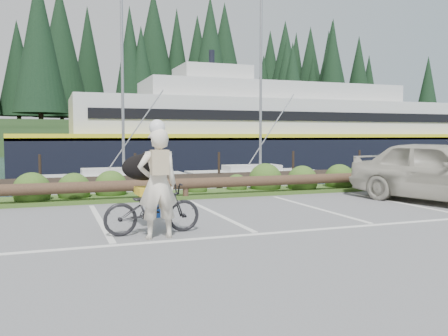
{
  "coord_description": "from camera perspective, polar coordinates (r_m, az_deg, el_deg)",
  "views": [
    {
      "loc": [
        -3.53,
        -8.23,
        1.82
      ],
      "look_at": [
        -0.01,
        1.42,
        1.1
      ],
      "focal_mm": 38.0,
      "sensor_mm": 36.0,
      "label": 1
    }
  ],
  "objects": [
    {
      "name": "harbor_backdrop",
      "position": [
        86.81,
        -17.48,
        2.62
      ],
      "size": [
        170.0,
        160.0,
        30.0
      ],
      "color": "#1C3244",
      "rests_on": "ground"
    },
    {
      "name": "ground",
      "position": [
        9.14,
        3.13,
        -7.48
      ],
      "size": [
        72.0,
        72.0,
        0.0
      ],
      "primitive_type": "plane",
      "color": "#5F5F62"
    },
    {
      "name": "vegetation_strip",
      "position": [
        14.1,
        -5.39,
        -3.22
      ],
      "size": [
        34.0,
        1.6,
        0.1
      ],
      "primitive_type": "cube",
      "color": "#3D5B21",
      "rests_on": "ground"
    },
    {
      "name": "dog",
      "position": [
        9.3,
        -9.48,
        0.1
      ],
      "size": [
        0.47,
        0.91,
        0.52
      ],
      "primitive_type": "ellipsoid",
      "rotation": [
        0.0,
        0.0,
        1.61
      ],
      "color": "black",
      "rests_on": "bicycle"
    },
    {
      "name": "bicycle",
      "position": [
        8.83,
        -8.61,
        -4.84
      ],
      "size": [
        1.8,
        0.69,
        0.94
      ],
      "primitive_type": "imported",
      "rotation": [
        0.0,
        0.0,
        1.61
      ],
      "color": "black",
      "rests_on": "ground"
    },
    {
      "name": "log_rail",
      "position": [
        13.44,
        -4.63,
        -3.79
      ],
      "size": [
        32.0,
        0.3,
        0.6
      ],
      "primitive_type": null,
      "color": "#443021",
      "rests_on": "ground"
    },
    {
      "name": "parked_car",
      "position": [
        13.86,
        24.82,
        -0.39
      ],
      "size": [
        3.3,
        5.33,
        1.69
      ],
      "primitive_type": "imported",
      "rotation": [
        0.0,
        0.0,
        0.28
      ],
      "color": "#B1AC9C",
      "rests_on": "ground"
    },
    {
      "name": "cyclist",
      "position": [
        8.37,
        -7.98,
        -1.9
      ],
      "size": [
        0.72,
        0.49,
        1.93
      ],
      "primitive_type": "imported",
      "rotation": [
        0.0,
        0.0,
        3.18
      ],
      "color": "silver",
      "rests_on": "ground"
    }
  ]
}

